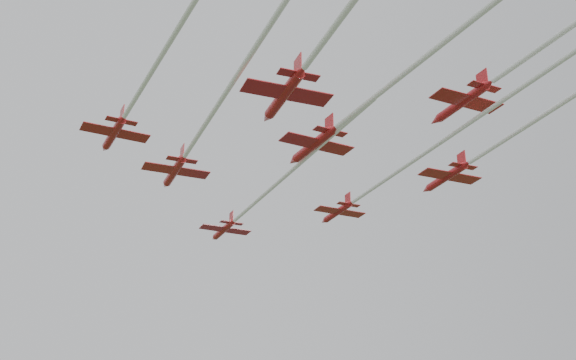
{
  "coord_description": "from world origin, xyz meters",
  "views": [
    {
      "loc": [
        -19.84,
        -90.35,
        15.39
      ],
      "look_at": [
        -5.66,
        -0.21,
        54.27
      ],
      "focal_mm": 45.0,
      "sensor_mm": 36.0,
      "label": 1
    }
  ],
  "objects": [
    {
      "name": "jet_row2_right",
      "position": [
        8.21,
        -7.04,
        53.78
      ],
      "size": [
        19.5,
        60.7,
        2.33
      ],
      "rotation": [
        0.0,
        0.0,
        0.27
      ],
      "color": "red"
    },
    {
      "name": "jet_row3_right",
      "position": [
        19.42,
        -9.61,
        56.13
      ],
      "size": [
        14.2,
        44.82,
        2.73
      ],
      "rotation": [
        0.0,
        0.0,
        0.24
      ],
      "color": "red"
    },
    {
      "name": "jet_row3_left",
      "position": [
        -24.74,
        -22.84,
        54.16
      ],
      "size": [
        17.81,
        48.59,
        2.4
      ],
      "rotation": [
        0.0,
        0.0,
        0.31
      ],
      "color": "red"
    },
    {
      "name": "jet_lead",
      "position": [
        -9.09,
        11.34,
        55.03
      ],
      "size": [
        17.72,
        53.11,
        2.53
      ],
      "rotation": [
        0.0,
        0.0,
        0.27
      ],
      "color": "red"
    },
    {
      "name": "jet_row2_left",
      "position": [
        -18.61,
        -9.29,
        55.3
      ],
      "size": [
        15.0,
        49.6,
        2.72
      ],
      "rotation": [
        0.0,
        0.0,
        0.23
      ],
      "color": "red"
    },
    {
      "name": "jet_row4_left",
      "position": [
        -7.68,
        -35.04,
        53.66
      ],
      "size": [
        14.12,
        50.45,
        2.88
      ],
      "rotation": [
        0.0,
        0.0,
        0.2
      ],
      "color": "red"
    },
    {
      "name": "jet_row3_mid",
      "position": [
        -1.24,
        -18.0,
        55.08
      ],
      "size": [
        16.98,
        42.32,
        2.84
      ],
      "rotation": [
        0.0,
        0.0,
        0.32
      ],
      "color": "red"
    }
  ]
}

